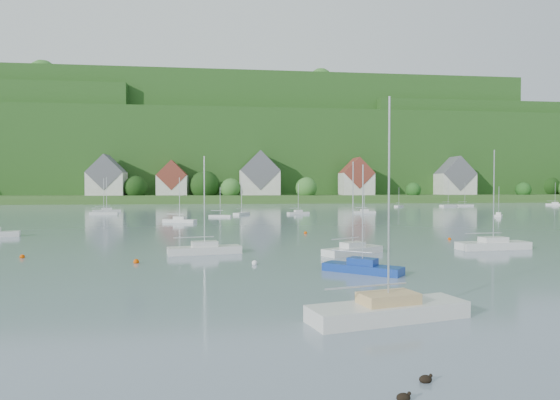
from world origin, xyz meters
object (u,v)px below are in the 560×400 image
object	(u,v)px
near_sailboat_0	(205,249)
near_sailboat_2	(388,309)
near_sailboat_1	(362,267)
near_sailboat_3	(353,249)
near_sailboat_4	(493,244)

from	to	relation	value
near_sailboat_0	near_sailboat_2	bearing A→B (deg)	-80.26
near_sailboat_1	near_sailboat_3	world-z (taller)	near_sailboat_3
near_sailboat_0	near_sailboat_2	xyz separation A→B (m)	(9.44, -23.64, 0.04)
near_sailboat_0	near_sailboat_3	world-z (taller)	near_sailboat_0
near_sailboat_0	near_sailboat_2	size ratio (longest dim) A/B	0.87
near_sailboat_3	near_sailboat_2	bearing A→B (deg)	-131.66
near_sailboat_0	near_sailboat_1	size ratio (longest dim) A/B	1.16
near_sailboat_0	near_sailboat_3	xyz separation A→B (m)	(13.69, -2.01, -0.02)
near_sailboat_2	near_sailboat_3	bearing A→B (deg)	65.47
near_sailboat_4	near_sailboat_2	bearing A→B (deg)	-134.85
near_sailboat_0	near_sailboat_2	world-z (taller)	near_sailboat_2
near_sailboat_3	near_sailboat_4	world-z (taller)	near_sailboat_4
near_sailboat_3	near_sailboat_4	distance (m)	15.12
near_sailboat_2	near_sailboat_4	size ratio (longest dim) A/B	1.05
near_sailboat_1	near_sailboat_0	bearing A→B (deg)	175.40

